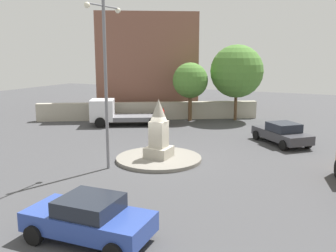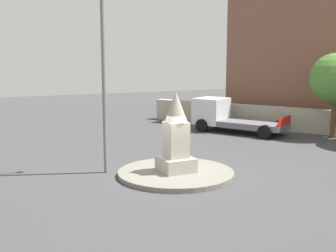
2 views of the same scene
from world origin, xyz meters
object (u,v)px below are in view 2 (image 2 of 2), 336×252
at_px(monument, 176,136).
at_px(tree_mid_cluster, 336,79).
at_px(streetlamp, 103,49).
at_px(truck_white_parked_left, 225,116).
at_px(corner_building, 307,58).

distance_m(monument, tree_mid_cluster, 12.83).
bearing_deg(streetlamp, tree_mid_cluster, 5.87).
bearing_deg(monument, streetlamp, 145.26).
relative_size(truck_white_parked_left, corner_building, 0.65).
bearing_deg(corner_building, truck_white_parked_left, -168.29).
height_order(monument, truck_white_parked_left, monument).
distance_m(truck_white_parked_left, corner_building, 9.43).
relative_size(monument, truck_white_parked_left, 0.52).
bearing_deg(truck_white_parked_left, corner_building, 11.71).
height_order(monument, streetlamp, streetlamp).
bearing_deg(tree_mid_cluster, streetlamp, -174.13).
xyz_separation_m(monument, tree_mid_cluster, (12.28, 3.21, 1.90)).
bearing_deg(corner_building, tree_mid_cluster, -120.73).
bearing_deg(tree_mid_cluster, monument, -165.33).
relative_size(corner_building, tree_mid_cluster, 1.88).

